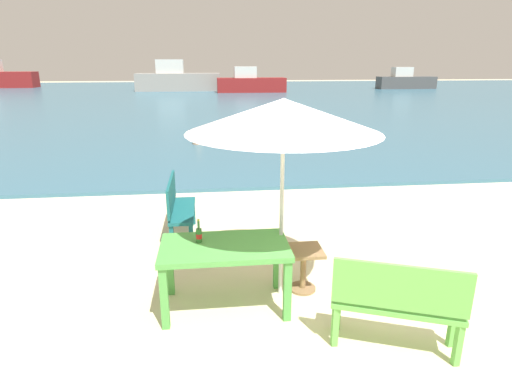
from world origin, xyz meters
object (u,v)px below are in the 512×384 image
Objects in this scene: side_table_wood at (303,263)px; boat_barge at (250,83)px; bench_teal_center at (178,205)px; swimmer_person at (198,139)px; patio_umbrella at (283,116)px; picnic_table_green at (225,254)px; boat_fishing_trawler at (405,81)px; bench_green_left at (397,301)px; boat_tanker at (177,80)px; beer_bottle_amber at (199,234)px.

side_table_wood is 0.09× the size of boat_barge.
bench_teal_center reaches higher than swimmer_person.
swimmer_person is at bearing 97.04° from patio_umbrella.
side_table_wood is 0.45× the size of bench_teal_center.
bench_teal_center reaches higher than picnic_table_green.
boat_barge is at bearing -168.23° from boat_fishing_trawler.
boat_fishing_trawler is at bearing 11.77° from boat_barge.
side_table_wood is at bearing 9.66° from patio_umbrella.
boat_fishing_trawler reaches higher than bench_green_left.
patio_umbrella is at bearing -95.19° from boat_barge.
picnic_table_green is at bearing -96.28° from boat_barge.
boat_barge is (3.68, 33.47, 0.21)m from picnic_table_green.
patio_umbrella is at bearing -170.34° from side_table_wood.
bench_green_left is at bearing -93.53° from boat_barge.
side_table_wood is (0.29, 0.05, -1.76)m from patio_umbrella.
boat_tanker is at bearing 94.48° from picnic_table_green.
beer_bottle_amber is at bearing -174.16° from patio_umbrella.
swimmer_person is 24.35m from boat_barge.
picnic_table_green is 1.83m from bench_green_left.
bench_teal_center and bench_green_left have the same top height.
patio_umbrella reaches higher than picnic_table_green.
beer_bottle_amber is 9.41m from swimmer_person.
bench_green_left is 34.49m from boat_barge.
swimmer_person is 0.07× the size of boat_fishing_trawler.
patio_umbrella is at bearing -117.29° from boat_fishing_trawler.
beer_bottle_amber is 0.05× the size of boat_fishing_trawler.
boat_fishing_trawler is at bearing 53.74° from swimmer_person.
picnic_table_green is at bearing 148.76° from bench_green_left.
bench_teal_center is (-0.37, 1.92, -0.31)m from beer_bottle_amber.
boat_fishing_trawler is at bearing 62.03° from picnic_table_green.
boat_tanker reaches higher than bench_teal_center.
side_table_wood reaches higher than swimmer_person.
picnic_table_green is 2.13m from bench_teal_center.
bench_teal_center is 31.74m from boat_barge.
boat_fishing_trawler reaches higher than beer_bottle_amber.
beer_bottle_amber is 41.67m from boat_fishing_trawler.
picnic_table_green is at bearing -162.79° from patio_umbrella.
bench_teal_center is 0.16× the size of boat_tanker.
boat_fishing_trawler is at bearing 64.53° from bench_green_left.
bench_green_left reaches higher than swimmer_person.
patio_umbrella is 0.40× the size of boat_fishing_trawler.
patio_umbrella is at bearing 17.21° from picnic_table_green.
beer_bottle_amber is 1.33m from side_table_wood.
boat_barge is at bearing 84.81° from patio_umbrella.
side_table_wood is at bearing 14.97° from picnic_table_green.
side_table_wood is 0.09× the size of boat_fishing_trawler.
side_table_wood is at bearing 117.12° from bench_green_left.
beer_bottle_amber is at bearing -118.37° from boat_fishing_trawler.
patio_umbrella is 5.61× the size of swimmer_person.
bench_green_left is at bearing -31.24° from picnic_table_green.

